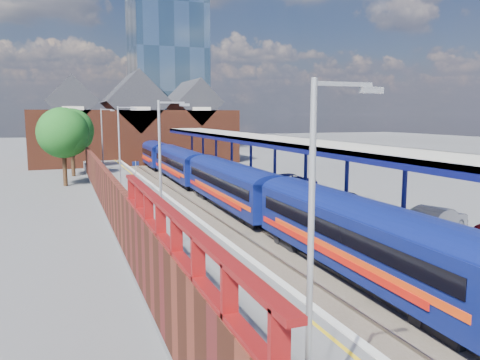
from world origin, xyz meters
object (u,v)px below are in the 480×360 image
object	(u,v)px
lamp_post_a	(317,243)
lamp_post_c	(121,145)
train	(202,171)
platform_sign	(136,171)
lamp_post_d	(103,136)
parked_car_dark	(347,201)
parked_car_blue	(292,181)
lamp_post_b	(163,166)
parked_car_silver	(436,220)

from	to	relation	value
lamp_post_a	lamp_post_c	bearing A→B (deg)	90.00
train	lamp_post_c	size ratio (longest dim) A/B	9.42
lamp_post_c	platform_sign	world-z (taller)	lamp_post_c
platform_sign	lamp_post_d	bearing A→B (deg)	95.56
parked_car_dark	parked_car_blue	size ratio (longest dim) A/B	0.94
lamp_post_b	platform_sign	xyz separation A→B (m)	(1.36, 18.00, -2.30)
lamp_post_b	parked_car_blue	distance (m)	20.35
parked_car_blue	platform_sign	bearing A→B (deg)	67.00
parked_car_blue	lamp_post_c	bearing A→B (deg)	76.34
lamp_post_b	parked_car_dark	size ratio (longest dim) A/B	1.57
lamp_post_a	platform_sign	distance (m)	32.11
parked_car_silver	train	bearing A→B (deg)	-7.16
lamp_post_d	parked_car_silver	world-z (taller)	lamp_post_d
lamp_post_c	parked_car_blue	size ratio (longest dim) A/B	1.48
lamp_post_b	lamp_post_d	bearing A→B (deg)	90.00
train	lamp_post_d	distance (m)	14.27
lamp_post_b	lamp_post_c	distance (m)	16.00
lamp_post_d	lamp_post_a	bearing A→B (deg)	-90.00
lamp_post_a	lamp_post_b	bearing A→B (deg)	90.00
lamp_post_d	parked_car_silver	size ratio (longest dim) A/B	1.50
lamp_post_c	platform_sign	size ratio (longest dim) A/B	2.80
lamp_post_c	parked_car_blue	world-z (taller)	lamp_post_c
platform_sign	train	bearing A→B (deg)	20.59
platform_sign	parked_car_blue	distance (m)	13.27
parked_car_silver	lamp_post_d	bearing A→B (deg)	-0.15
lamp_post_a	parked_car_blue	size ratio (longest dim) A/B	1.48
lamp_post_a	parked_car_dark	xyz separation A→B (m)	(13.19, 18.61, -3.34)
lamp_post_d	lamp_post_b	bearing A→B (deg)	-90.00
parked_car_blue	lamp_post_d	bearing A→B (deg)	31.66
train	parked_car_blue	distance (m)	8.73
parked_car_blue	train	bearing A→B (deg)	38.60
parked_car_dark	parked_car_blue	distance (m)	9.75
lamp_post_d	parked_car_dark	world-z (taller)	lamp_post_d
lamp_post_c	parked_car_silver	bearing A→B (deg)	-52.53
platform_sign	parked_car_silver	distance (m)	24.03
lamp_post_d	parked_car_dark	xyz separation A→B (m)	(13.19, -27.39, -3.34)
train	lamp_post_d	world-z (taller)	lamp_post_d
lamp_post_a	lamp_post_b	world-z (taller)	same
platform_sign	parked_car_blue	size ratio (longest dim) A/B	0.53
train	platform_sign	world-z (taller)	platform_sign
parked_car_blue	parked_car_silver	bearing A→B (deg)	173.16
lamp_post_c	platform_sign	bearing A→B (deg)	55.74
train	parked_car_silver	world-z (taller)	train
lamp_post_a	parked_car_silver	world-z (taller)	lamp_post_a
lamp_post_a	train	bearing A→B (deg)	77.15
lamp_post_a	parked_car_dark	world-z (taller)	lamp_post_a
lamp_post_c	train	bearing A→B (deg)	29.47
parked_car_dark	lamp_post_b	bearing A→B (deg)	92.22
platform_sign	parked_car_blue	world-z (taller)	platform_sign
train	lamp_post_c	bearing A→B (deg)	-150.53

